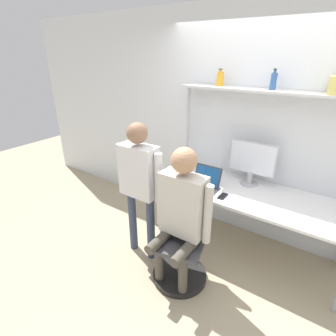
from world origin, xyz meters
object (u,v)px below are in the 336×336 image
object	(u,v)px
person_seated	(181,208)
bottle_blue	(274,81)
monitor	(252,161)
bottle_amber	(220,79)
cell_phone	(223,196)
laptop	(206,182)
person_standing	(139,176)
office_chair	(181,253)

from	to	relation	value
person_seated	bottle_blue	xyz separation A→B (m)	(0.40, 1.05, 1.06)
monitor	bottle_blue	world-z (taller)	bottle_blue
bottle_amber	monitor	bearing A→B (deg)	-3.52
bottle_blue	cell_phone	bearing A→B (deg)	-114.83
monitor	cell_phone	size ratio (longest dim) A/B	3.48
bottle_amber	cell_phone	bearing A→B (deg)	-54.46
cell_phone	bottle_amber	bearing A→B (deg)	125.54
laptop	cell_phone	distance (m)	0.27
person_standing	bottle_amber	world-z (taller)	bottle_amber
monitor	person_standing	xyz separation A→B (m)	(-0.88, -0.93, -0.06)
monitor	bottle_amber	world-z (taller)	bottle_amber
person_seated	person_standing	xyz separation A→B (m)	(-0.57, 0.09, 0.14)
office_chair	person_seated	world-z (taller)	person_seated
monitor	bottle_blue	distance (m)	0.87
cell_phone	person_standing	size ratio (longest dim) A/B	0.10
office_chair	bottle_amber	bearing A→B (deg)	99.05
monitor	laptop	bearing A→B (deg)	-135.23
cell_phone	bottle_amber	distance (m)	1.28
monitor	bottle_blue	xyz separation A→B (m)	(0.09, 0.03, 0.87)
laptop	bottle_amber	world-z (taller)	bottle_amber
office_chair	bottle_blue	world-z (taller)	bottle_blue
cell_phone	person_standing	distance (m)	0.91
monitor	office_chair	distance (m)	1.28
bottle_blue	laptop	bearing A→B (deg)	-139.24
monitor	laptop	size ratio (longest dim) A/B	1.65
person_seated	bottle_amber	size ratio (longest dim) A/B	7.97
cell_phone	bottle_blue	size ratio (longest dim) A/B	0.76
person_standing	bottle_amber	distance (m)	1.39
monitor	bottle_amber	distance (m)	0.98
cell_phone	office_chair	size ratio (longest dim) A/B	0.16
office_chair	person_standing	distance (m)	0.90
person_seated	bottle_blue	distance (m)	1.54
monitor	bottle_blue	size ratio (longest dim) A/B	2.63
monitor	office_chair	xyz separation A→B (m)	(-0.32, -0.97, -0.77)
monitor	laptop	world-z (taller)	monitor
office_chair	person_standing	world-z (taller)	person_standing
laptop	person_seated	world-z (taller)	person_seated
person_seated	bottle_blue	bearing A→B (deg)	69.14
bottle_amber	bottle_blue	bearing A→B (deg)	-0.00
bottle_amber	bottle_blue	xyz separation A→B (m)	(0.57, -0.00, 0.01)
laptop	office_chair	size ratio (longest dim) A/B	0.34
person_standing	bottle_amber	bearing A→B (deg)	67.40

